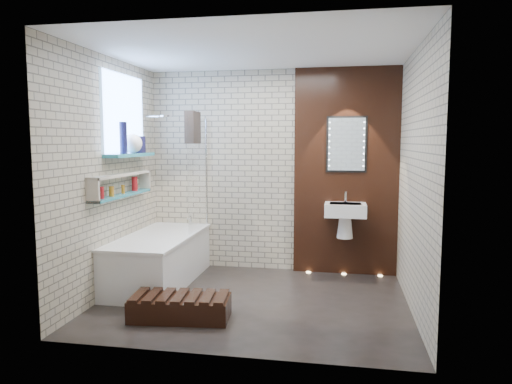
% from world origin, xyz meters
% --- Properties ---
extents(ground, '(3.20, 3.20, 0.00)m').
position_xyz_m(ground, '(0.00, 0.00, 0.00)').
color(ground, black).
rests_on(ground, ground).
extents(room_shell, '(3.24, 3.20, 2.60)m').
position_xyz_m(room_shell, '(0.00, 0.00, 1.30)').
color(room_shell, '#B1A78D').
rests_on(room_shell, ground).
extents(walnut_panel, '(1.30, 0.06, 2.60)m').
position_xyz_m(walnut_panel, '(0.95, 1.27, 1.30)').
color(walnut_panel, black).
rests_on(walnut_panel, ground).
extents(clerestory_window, '(0.18, 1.00, 0.94)m').
position_xyz_m(clerestory_window, '(-1.57, 0.35, 1.90)').
color(clerestory_window, '#7FADE0').
rests_on(clerestory_window, room_shell).
extents(display_niche, '(0.14, 1.30, 0.26)m').
position_xyz_m(display_niche, '(-1.53, 0.15, 1.20)').
color(display_niche, teal).
rests_on(display_niche, room_shell).
extents(bathtub, '(0.79, 1.74, 0.70)m').
position_xyz_m(bathtub, '(-1.22, 0.45, 0.29)').
color(bathtub, white).
rests_on(bathtub, ground).
extents(bath_screen, '(0.01, 0.78, 1.40)m').
position_xyz_m(bath_screen, '(-0.87, 0.89, 1.28)').
color(bath_screen, white).
rests_on(bath_screen, bathtub).
extents(towel, '(0.11, 0.29, 0.38)m').
position_xyz_m(towel, '(-0.87, 0.70, 1.85)').
color(towel, black).
rests_on(towel, bath_screen).
extents(shower_head, '(0.18, 0.18, 0.02)m').
position_xyz_m(shower_head, '(-1.30, 0.95, 2.00)').
color(shower_head, silver).
rests_on(shower_head, room_shell).
extents(washbasin, '(0.50, 0.36, 0.58)m').
position_xyz_m(washbasin, '(0.95, 1.07, 0.79)').
color(washbasin, white).
rests_on(washbasin, walnut_panel).
extents(led_mirror, '(0.50, 0.02, 0.70)m').
position_xyz_m(led_mirror, '(0.95, 1.23, 1.65)').
color(led_mirror, black).
rests_on(led_mirror, walnut_panel).
extents(walnut_step, '(0.97, 0.51, 0.21)m').
position_xyz_m(walnut_step, '(-0.60, -0.61, 0.10)').
color(walnut_step, black).
rests_on(walnut_step, ground).
extents(niche_bottles, '(0.07, 0.86, 0.17)m').
position_xyz_m(niche_bottles, '(-1.53, 0.16, 1.17)').
color(niche_bottles, '#A96A1A').
rests_on(niche_bottles, display_niche).
extents(sill_vases, '(0.23, 0.53, 0.35)m').
position_xyz_m(sill_vases, '(-1.50, 0.40, 1.67)').
color(sill_vases, '#131233').
rests_on(sill_vases, clerestory_window).
extents(floor_uplights, '(0.96, 0.06, 0.01)m').
position_xyz_m(floor_uplights, '(0.95, 1.20, 0.01)').
color(floor_uplights, '#FFD899').
rests_on(floor_uplights, ground).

